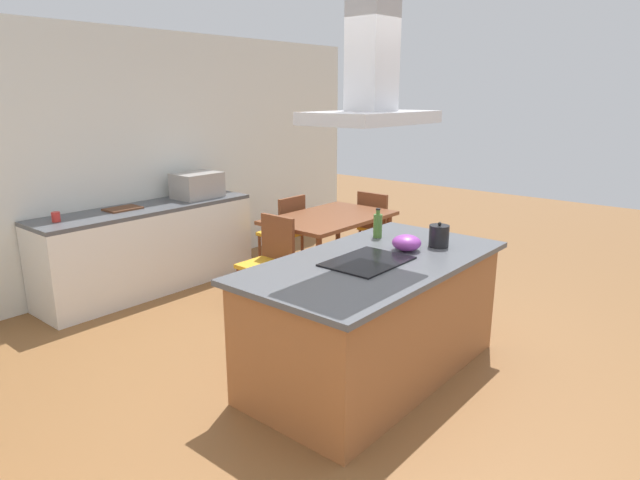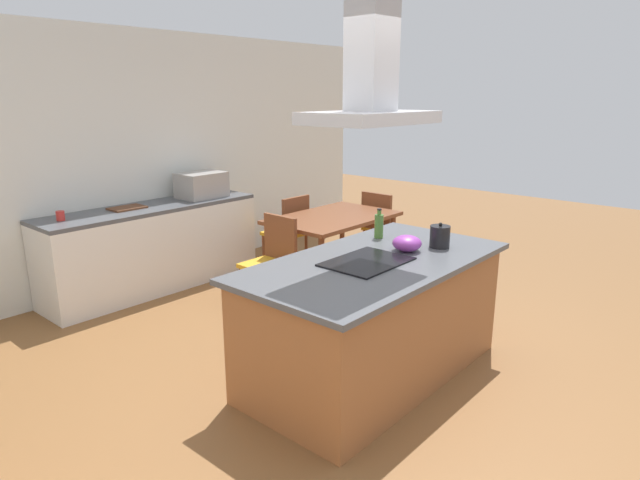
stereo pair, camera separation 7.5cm
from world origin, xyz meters
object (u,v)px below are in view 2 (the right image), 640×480
at_px(countertop_microwave, 202,185).
at_px(chair_facing_back_wall, 290,228).
at_px(coffee_mug_red, 60,216).
at_px(range_hood, 371,84).
at_px(tea_kettle, 440,236).
at_px(mixing_bowl, 407,243).
at_px(dining_table, 333,223).
at_px(chair_at_left_end, 273,256).
at_px(chair_at_right_end, 381,223).
at_px(cooktop, 367,262).
at_px(olive_oil_bottle, 379,226).
at_px(cutting_board, 127,208).

relative_size(countertop_microwave, chair_facing_back_wall, 0.56).
relative_size(countertop_microwave, coffee_mug_red, 5.56).
height_order(countertop_microwave, range_hood, range_hood).
bearing_deg(tea_kettle, countertop_microwave, 88.60).
bearing_deg(mixing_bowl, dining_table, 56.40).
bearing_deg(chair_at_left_end, range_hood, -110.58).
xyz_separation_m(dining_table, chair_at_right_end, (0.92, 0.00, -0.16)).
bearing_deg(countertop_microwave, cooktop, -104.76).
distance_m(chair_facing_back_wall, range_hood, 3.12).
bearing_deg(coffee_mug_red, tea_kettle, -63.97).
height_order(chair_at_right_end, range_hood, range_hood).
relative_size(dining_table, chair_at_left_end, 1.57).
xyz_separation_m(dining_table, range_hood, (-1.50, -1.56, 1.43)).
distance_m(olive_oil_bottle, countertop_microwave, 2.56).
distance_m(coffee_mug_red, dining_table, 2.71).
distance_m(cutting_board, range_hood, 3.17).
bearing_deg(coffee_mug_red, olive_oil_bottle, -60.93).
relative_size(cooktop, dining_table, 0.43).
distance_m(olive_oil_bottle, dining_table, 1.56).
bearing_deg(chair_at_left_end, countertop_microwave, 82.49).
distance_m(tea_kettle, chair_facing_back_wall, 2.59).
height_order(tea_kettle, chair_facing_back_wall, tea_kettle).
height_order(cooktop, olive_oil_bottle, olive_oil_bottle).
xyz_separation_m(chair_facing_back_wall, range_hood, (-1.50, -2.22, 1.59)).
distance_m(countertop_microwave, coffee_mug_red, 1.59).
xyz_separation_m(cutting_board, range_hood, (0.14, -2.93, 1.19)).
bearing_deg(chair_facing_back_wall, countertop_microwave, 138.43).
bearing_deg(cooktop, chair_at_right_end, 32.82).
bearing_deg(mixing_bowl, range_hood, 173.03).
distance_m(coffee_mug_red, chair_at_left_end, 2.00).
bearing_deg(countertop_microwave, coffee_mug_red, 178.97).
height_order(cooktop, cutting_board, cutting_board).
height_order(coffee_mug_red, dining_table, coffee_mug_red).
distance_m(cooktop, range_hood, 1.20).
bearing_deg(coffee_mug_red, chair_at_right_end, -22.62).
xyz_separation_m(chair_facing_back_wall, chair_at_left_end, (-0.92, -0.67, 0.00)).
relative_size(coffee_mug_red, chair_at_left_end, 0.10).
relative_size(tea_kettle, cutting_board, 0.60).
height_order(cutting_board, chair_at_left_end, cutting_board).
height_order(coffee_mug_red, range_hood, range_hood).
relative_size(tea_kettle, range_hood, 0.23).
relative_size(cutting_board, dining_table, 0.24).
bearing_deg(cooktop, mixing_bowl, -6.97).
distance_m(cutting_board, chair_at_right_end, 2.93).
height_order(chair_facing_back_wall, chair_at_left_end, same).
distance_m(olive_oil_bottle, coffee_mug_red, 2.95).
relative_size(cooktop, mixing_bowl, 2.75).
bearing_deg(chair_at_right_end, chair_facing_back_wall, 143.99).
xyz_separation_m(countertop_microwave, chair_at_left_end, (-0.17, -1.32, -0.53)).
relative_size(tea_kettle, countertop_microwave, 0.41).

